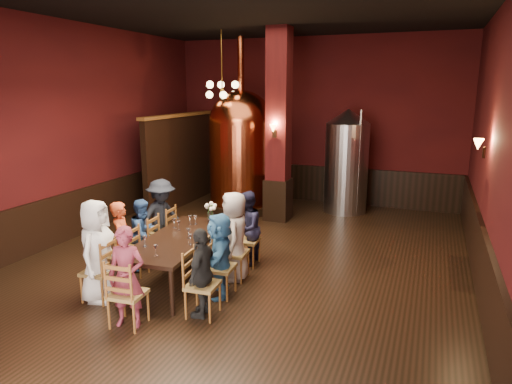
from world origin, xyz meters
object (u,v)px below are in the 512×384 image
at_px(dining_table, 179,241).
at_px(steel_vessel, 347,161).
at_px(rose_vase, 210,209).
at_px(person_0, 97,251).
at_px(person_2, 144,234).
at_px(person_1, 122,242).
at_px(copper_kettle, 241,149).

relative_size(dining_table, steel_vessel, 0.94).
height_order(steel_vessel, rose_vase, steel_vessel).
xyz_separation_m(dining_table, person_0, (-0.77, -1.06, 0.09)).
height_order(person_2, steel_vessel, steel_vessel).
distance_m(person_1, steel_vessel, 6.35).
relative_size(copper_kettle, rose_vase, 11.50).
relative_size(dining_table, person_0, 1.58).
height_order(dining_table, steel_vessel, steel_vessel).
bearing_deg(dining_table, copper_kettle, 95.79).
relative_size(person_1, rose_vase, 3.60).
bearing_deg(steel_vessel, rose_vase, -110.63).
height_order(copper_kettle, steel_vessel, copper_kettle).
relative_size(dining_table, copper_kettle, 0.56).
bearing_deg(person_1, rose_vase, -57.70).
height_order(dining_table, person_2, person_2).
bearing_deg(steel_vessel, dining_table, -108.07).
bearing_deg(rose_vase, person_1, -123.94).
height_order(person_1, copper_kettle, copper_kettle).
distance_m(steel_vessel, rose_vase, 4.72).
bearing_deg(dining_table, person_0, -130.36).
bearing_deg(person_2, rose_vase, -56.46).
bearing_deg(dining_table, person_1, -158.78).
bearing_deg(steel_vessel, person_0, -111.42).
relative_size(person_1, copper_kettle, 0.31).
distance_m(person_0, steel_vessel, 6.94).
bearing_deg(rose_vase, person_0, -113.10).
bearing_deg(person_0, steel_vessel, -33.21).
xyz_separation_m(person_2, steel_vessel, (2.63, 5.11, 0.69)).
bearing_deg(dining_table, rose_vase, 79.94).
height_order(person_1, person_2, person_1).
bearing_deg(person_2, person_1, -178.17).
bearing_deg(person_1, dining_table, -88.15).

